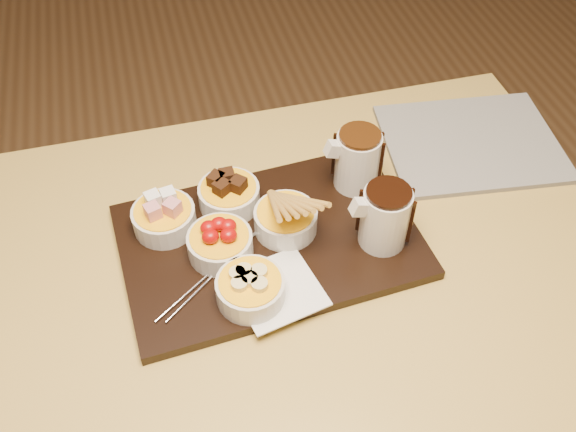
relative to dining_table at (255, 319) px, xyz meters
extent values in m
cube|color=#BB9B45|center=(0.00, 0.00, 0.08)|extent=(1.20, 0.80, 0.04)
cylinder|color=#BB9B45|center=(0.54, 0.34, -0.30)|extent=(0.06, 0.06, 0.71)
cube|color=black|center=(0.04, 0.07, 0.11)|extent=(0.48, 0.33, 0.02)
cube|color=white|center=(0.03, -0.04, 0.12)|extent=(0.14, 0.14, 0.00)
cylinder|color=beige|center=(-0.11, 0.13, 0.14)|extent=(0.10, 0.10, 0.04)
cylinder|color=beige|center=(0.00, 0.15, 0.14)|extent=(0.10, 0.10, 0.04)
cylinder|color=beige|center=(-0.04, 0.06, 0.14)|extent=(0.10, 0.10, 0.04)
cylinder|color=beige|center=(0.07, 0.08, 0.14)|extent=(0.10, 0.10, 0.04)
cylinder|color=beige|center=(-0.01, -0.04, 0.14)|extent=(0.10, 0.10, 0.04)
cylinder|color=silver|center=(0.21, 0.02, 0.17)|extent=(0.08, 0.08, 0.10)
cylinder|color=silver|center=(0.21, 0.15, 0.17)|extent=(0.08, 0.08, 0.10)
cube|color=beige|center=(0.46, 0.20, 0.10)|extent=(0.34, 0.28, 0.01)
camera|label=1|loc=(-0.09, -0.57, 0.89)|focal=40.00mm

